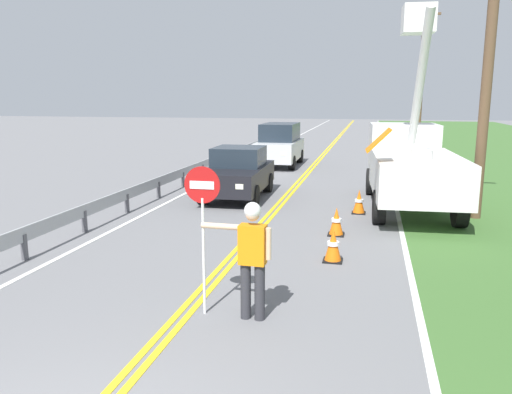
{
  "coord_description": "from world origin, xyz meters",
  "views": [
    {
      "loc": [
        2.75,
        -3.1,
        3.33
      ],
      "look_at": [
        0.34,
        7.45,
        1.2
      ],
      "focal_mm": 35.39,
      "sensor_mm": 36.0,
      "label": 1
    }
  ],
  "objects": [
    {
      "name": "edge_line_right",
      "position": [
        3.6,
        20.0,
        0.01
      ],
      "size": [
        0.12,
        110.0,
        0.01
      ],
      "primitive_type": "cube",
      "color": "silver",
      "rests_on": "ground"
    },
    {
      "name": "traffic_cone_mid",
      "position": [
        2.0,
        9.08,
        0.34
      ],
      "size": [
        0.4,
        0.4,
        0.7
      ],
      "color": "orange",
      "rests_on": "ground"
    },
    {
      "name": "flagger_worker",
      "position": [
        1.08,
        3.95,
        1.05
      ],
      "size": [
        1.09,
        0.25,
        1.83
      ],
      "color": "#2D2D33",
      "rests_on": "ground"
    },
    {
      "name": "oncoming_sedan_nearest",
      "position": [
        -1.6,
        13.21,
        0.83
      ],
      "size": [
        2.0,
        4.15,
        1.7
      ],
      "color": "black",
      "rests_on": "ground"
    },
    {
      "name": "traffic_cone_tail",
      "position": [
        2.48,
        11.65,
        0.34
      ],
      "size": [
        0.4,
        0.4,
        0.7
      ],
      "color": "orange",
      "rests_on": "ground"
    },
    {
      "name": "guardrail_left_shoulder",
      "position": [
        -4.2,
        15.95,
        0.52
      ],
      "size": [
        0.1,
        32.0,
        0.71
      ],
      "color": "#9EA0A3",
      "rests_on": "ground"
    },
    {
      "name": "centerline_yellow_right",
      "position": [
        0.09,
        20.0,
        0.01
      ],
      "size": [
        0.11,
        110.0,
        0.01
      ],
      "primitive_type": "cube",
      "color": "yellow",
      "rests_on": "ground"
    },
    {
      "name": "utility_bucket_truck",
      "position": [
        3.93,
        13.07,
        1.43
      ],
      "size": [
        2.67,
        6.91,
        5.97
      ],
      "color": "white",
      "rests_on": "ground"
    },
    {
      "name": "utility_pole_mid",
      "position": [
        5.57,
        29.89,
        4.6
      ],
      "size": [
        1.8,
        0.28,
        8.84
      ],
      "color": "brown",
      "rests_on": "ground"
    },
    {
      "name": "oncoming_suv_second",
      "position": [
        -1.66,
        21.62,
        1.06
      ],
      "size": [
        1.94,
        4.62,
        2.1
      ],
      "color": "silver",
      "rests_on": "ground"
    },
    {
      "name": "stop_sign_paddle",
      "position": [
        0.31,
        3.97,
        1.71
      ],
      "size": [
        0.56,
        0.04,
        2.33
      ],
      "color": "silver",
      "rests_on": "ground"
    },
    {
      "name": "edge_line_left",
      "position": [
        -3.6,
        20.0,
        0.01
      ],
      "size": [
        0.12,
        110.0,
        0.01
      ],
      "primitive_type": "cube",
      "color": "silver",
      "rests_on": "ground"
    },
    {
      "name": "traffic_cone_lead",
      "position": [
        2.08,
        7.01,
        0.34
      ],
      "size": [
        0.4,
        0.4,
        0.7
      ],
      "color": "orange",
      "rests_on": "ground"
    },
    {
      "name": "utility_pole_near",
      "position": [
        5.71,
        11.81,
        4.64
      ],
      "size": [
        1.8,
        0.28,
        8.91
      ],
      "color": "brown",
      "rests_on": "ground"
    },
    {
      "name": "centerline_yellow_left",
      "position": [
        -0.09,
        20.0,
        0.01
      ],
      "size": [
        0.11,
        110.0,
        0.01
      ],
      "primitive_type": "cube",
      "color": "yellow",
      "rests_on": "ground"
    }
  ]
}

